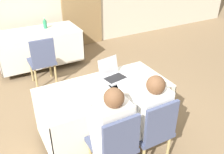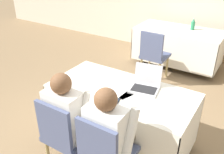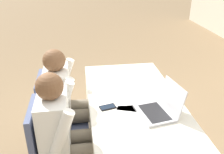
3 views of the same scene
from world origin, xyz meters
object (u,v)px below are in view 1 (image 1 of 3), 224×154
chair_near_left (115,145)px  person_checkered_shirt (110,127)px  chair_near_right (153,129)px  chair_far_spare (42,60)px  water_bottle (45,23)px  laptop (113,75)px  person_white_shirt (148,113)px  cell_phone (119,95)px

chair_near_left → person_checkered_shirt: size_ratio=0.78×
chair_near_right → chair_far_spare: bearing=-76.2°
water_bottle → chair_far_spare: (-0.36, -0.95, -0.34)m
laptop → person_checkered_shirt: bearing=-131.3°
chair_near_right → person_white_shirt: person_white_shirt is taller
water_bottle → chair_near_right: bearing=-86.0°
water_bottle → chair_far_spare: bearing=-110.6°
chair_near_left → chair_far_spare: 2.41m
person_checkered_shirt → person_white_shirt: bearing=-180.0°
cell_phone → laptop: bearing=56.1°
laptop → chair_near_left: size_ratio=0.39×
chair_near_left → chair_far_spare: same height
laptop → person_checkered_shirt: (-0.46, -0.76, -0.13)m
laptop → chair_near_left: bearing=-128.1°
person_checkered_shirt → person_white_shirt: same height
laptop → cell_phone: laptop is taller
person_checkered_shirt → person_white_shirt: (0.49, 0.00, 0.00)m
chair_near_left → cell_phone: bearing=-124.5°
laptop → water_bottle: 2.50m
cell_phone → person_white_shirt: (0.17, -0.35, -0.09)m
laptop → water_bottle: size_ratio=1.60×
chair_near_left → chair_near_right: bearing=-180.0°
water_bottle → laptop: bearing=-85.3°
laptop → person_white_shirt: 0.77m
chair_near_left → laptop: bearing=-118.0°
chair_far_spare → person_white_shirt: (0.59, -2.30, 0.16)m
laptop → cell_phone: 0.43m
chair_near_right → person_checkered_shirt: person_checkered_shirt is taller
chair_far_spare → person_checkered_shirt: bearing=93.0°
chair_near_right → person_checkered_shirt: 0.52m
cell_phone → chair_near_right: 0.55m
chair_near_left → person_checkered_shirt: bearing=-90.0°
chair_near_left → person_white_shirt: person_white_shirt is taller
cell_phone → chair_near_left: 0.61m
water_bottle → person_checkered_shirt: 3.27m
cell_phone → chair_near_left: chair_near_left is taller
chair_near_left → chair_near_right: 0.49m
laptop → water_bottle: (-0.21, 2.49, 0.05)m
water_bottle → person_checkered_shirt: size_ratio=0.19×
chair_near_right → person_white_shirt: (0.00, 0.10, 0.16)m
laptop → chair_near_right: laptop is taller
chair_near_left → person_checkered_shirt: (-0.00, 0.10, 0.16)m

